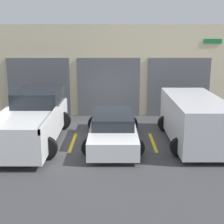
# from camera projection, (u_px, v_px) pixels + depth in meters

# --- Properties ---
(ground_plane) EXTENTS (28.00, 28.00, 0.00)m
(ground_plane) POSITION_uv_depth(u_px,v_px,m) (112.00, 133.00, 13.30)
(ground_plane) COLOR #3D3D3F
(shophouse_building) EXTENTS (17.86, 0.68, 4.58)m
(shophouse_building) POSITION_uv_depth(u_px,v_px,m) (112.00, 71.00, 15.94)
(shophouse_building) COLOR beige
(shophouse_building) RESTS_ON ground
(pickup_truck) EXTENTS (2.56, 5.56, 1.82)m
(pickup_truck) POSITION_uv_depth(u_px,v_px,m) (32.00, 119.00, 12.26)
(pickup_truck) COLOR white
(pickup_truck) RESTS_ON ground
(sedan_white) EXTENTS (2.17, 4.74, 1.18)m
(sedan_white) POSITION_uv_depth(u_px,v_px,m) (112.00, 128.00, 12.08)
(sedan_white) COLOR white
(sedan_white) RESTS_ON ground
(sedan_side) EXTENTS (2.37, 4.72, 1.77)m
(sedan_side) POSITION_uv_depth(u_px,v_px,m) (194.00, 119.00, 11.98)
(sedan_side) COLOR silver
(sedan_side) RESTS_ON ground
(parking_stripe_left) EXTENTS (0.12, 2.20, 0.01)m
(parking_stripe_left) POSITION_uv_depth(u_px,v_px,m) (72.00, 142.00, 12.19)
(parking_stripe_left) COLOR gold
(parking_stripe_left) RESTS_ON ground
(parking_stripe_centre) EXTENTS (0.12, 2.20, 0.01)m
(parking_stripe_centre) POSITION_uv_depth(u_px,v_px,m) (152.00, 142.00, 12.20)
(parking_stripe_centre) COLOR gold
(parking_stripe_centre) RESTS_ON ground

